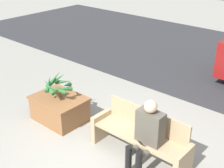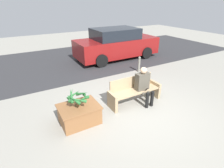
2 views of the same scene
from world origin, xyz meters
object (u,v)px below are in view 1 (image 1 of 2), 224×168
object	(u,v)px
person_seated	(147,133)
planter_box	(60,108)
potted_plant	(57,85)
bench	(141,135)

from	to	relation	value
person_seated	planter_box	size ratio (longest dim) A/B	1.13
planter_box	potted_plant	xyz separation A→B (m)	(-0.01, -0.01, 0.50)
potted_plant	planter_box	bearing A→B (deg)	56.06
person_seated	potted_plant	distance (m)	2.13
person_seated	potted_plant	world-z (taller)	person_seated
planter_box	bench	bearing A→B (deg)	4.58
person_seated	potted_plant	bearing A→B (deg)	179.64
bench	person_seated	world-z (taller)	person_seated
planter_box	potted_plant	size ratio (longest dim) A/B	1.75
potted_plant	person_seated	bearing A→B (deg)	-0.36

